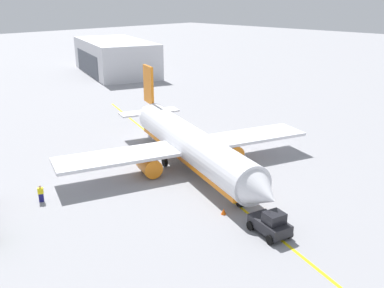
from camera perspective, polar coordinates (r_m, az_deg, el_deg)
name	(u,v)px	position (r m, az deg, el deg)	size (l,w,h in m)	color
ground_plane	(192,168)	(50.09, 0.00, -3.24)	(400.00, 400.00, 0.00)	#939399
airplane	(190,145)	(49.49, -0.23, -0.08)	(32.56, 30.35, 9.92)	white
pushback_tug	(271,224)	(37.08, 10.39, -10.36)	(4.00, 3.12, 2.20)	#232328
refueling_worker	(41,194)	(44.49, -19.41, -6.25)	(0.58, 0.63, 1.71)	navy
safety_cone_nose	(224,211)	(40.04, 4.21, -8.91)	(0.50, 0.50, 0.56)	#F2590F
distant_hangar	(115,57)	(114.16, -10.17, 11.32)	(33.67, 23.80, 8.27)	silver
taxi_line_marking	(192,168)	(50.08, 0.00, -3.24)	(69.34, 0.30, 0.01)	yellow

